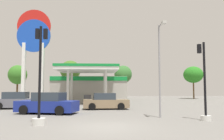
% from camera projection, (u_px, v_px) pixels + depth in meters
% --- Properties ---
extents(ground_plane, '(90.00, 90.00, 0.00)m').
position_uv_depth(ground_plane, '(105.00, 127.00, 12.07)').
color(ground_plane, slate).
rests_on(ground_plane, ground).
extents(gas_station, '(11.15, 13.12, 4.77)m').
position_uv_depth(gas_station, '(89.00, 87.00, 35.66)').
color(gas_station, '#ADA89E').
rests_on(gas_station, ground).
extents(station_pole_sign, '(4.31, 0.56, 12.25)m').
position_uv_depth(station_pole_sign, '(34.00, 43.00, 30.45)').
color(station_pole_sign, white).
rests_on(station_pole_sign, ground).
extents(car_0, '(4.33, 2.12, 1.52)m').
position_uv_depth(car_0, '(106.00, 102.00, 22.01)').
color(car_0, black).
rests_on(car_0, ground).
extents(car_1, '(4.59, 2.24, 1.61)m').
position_uv_depth(car_1, '(17.00, 101.00, 22.52)').
color(car_1, black).
rests_on(car_1, ground).
extents(car_2, '(4.95, 2.97, 1.66)m').
position_uv_depth(car_2, '(48.00, 104.00, 18.21)').
color(car_2, black).
rests_on(car_2, ground).
extents(traffic_signal_0, '(0.70, 0.71, 5.37)m').
position_uv_depth(traffic_signal_0, '(40.00, 90.00, 12.65)').
color(traffic_signal_0, silver).
rests_on(traffic_signal_0, ground).
extents(traffic_signal_1, '(0.64, 0.67, 4.84)m').
position_uv_depth(traffic_signal_1, '(204.00, 94.00, 14.38)').
color(traffic_signal_1, silver).
rests_on(traffic_signal_1, ground).
extents(tree_0, '(3.26, 3.26, 6.04)m').
position_uv_depth(tree_0, '(18.00, 75.00, 41.50)').
color(tree_0, brown).
rests_on(tree_0, ground).
extents(tree_1, '(3.62, 3.62, 6.87)m').
position_uv_depth(tree_1, '(70.00, 70.00, 41.88)').
color(tree_1, brown).
rests_on(tree_1, ground).
extents(tree_2, '(3.13, 3.13, 5.99)m').
position_uv_depth(tree_2, '(123.00, 74.00, 41.77)').
color(tree_2, brown).
rests_on(tree_2, ground).
extents(tree_3, '(3.57, 3.57, 5.97)m').
position_uv_depth(tree_3, '(193.00, 75.00, 43.28)').
color(tree_3, brown).
rests_on(tree_3, ground).
extents(corner_streetlamp, '(0.24, 1.48, 6.32)m').
position_uv_depth(corner_streetlamp, '(160.00, 60.00, 15.79)').
color(corner_streetlamp, gray).
rests_on(corner_streetlamp, ground).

